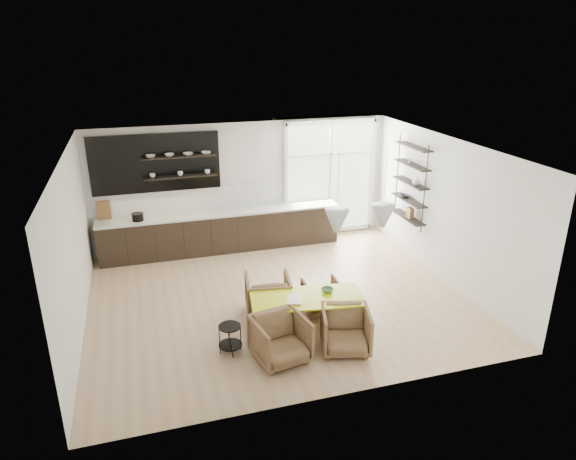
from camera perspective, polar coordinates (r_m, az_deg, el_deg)
The scene contains 11 objects.
room at distance 10.50m, azimuth 0.29°, elevation 2.71°, with size 7.02×6.01×2.91m.
kitchen_run at distance 11.99m, azimuth -7.80°, elevation 0.49°, with size 5.54×0.69×2.75m.
right_shelving at distance 11.60m, azimuth 13.48°, elevation 4.87°, with size 0.26×1.22×1.90m.
dining_table at distance 8.57m, azimuth 2.08°, elevation -7.75°, with size 1.95×1.09×0.67m.
armchair_back_left at distance 9.27m, azimuth -2.24°, elevation -7.24°, with size 0.78×0.80×0.73m, color brown.
armchair_back_right at distance 9.39m, azimuth 3.75°, elevation -7.38°, with size 0.63×0.65×0.59m, color brown.
armchair_front_left at distance 8.04m, azimuth -0.84°, elevation -12.05°, with size 0.78×0.80×0.73m, color brown.
armchair_front_right at distance 8.33m, azimuth 6.42°, elevation -11.03°, with size 0.75×0.77×0.70m, color brown.
wire_stool at distance 8.29m, azimuth -6.47°, elevation -11.54°, with size 0.38×0.38×0.48m.
table_book at distance 8.44m, azimuth -0.08°, elevation -7.75°, with size 0.24×0.32×0.03m, color white.
table_bowl at distance 8.73m, azimuth 4.39°, elevation -6.66°, with size 0.20×0.20×0.06m, color #49784C.
Camera 1 is at (-2.34, -8.44, 4.73)m, focal length 32.00 mm.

